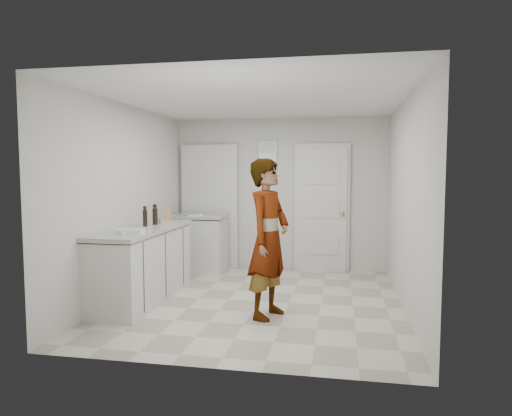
% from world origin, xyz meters
% --- Properties ---
extents(ground, '(4.00, 4.00, 0.00)m').
position_xyz_m(ground, '(0.00, 0.00, 0.00)').
color(ground, gray).
rests_on(ground, ground).
extents(room_shell, '(4.00, 4.00, 4.00)m').
position_xyz_m(room_shell, '(-0.17, 1.95, 1.02)').
color(room_shell, '#A7A69E').
rests_on(room_shell, ground).
extents(main_counter, '(0.64, 1.96, 0.93)m').
position_xyz_m(main_counter, '(-1.45, -0.20, 0.43)').
color(main_counter, silver).
rests_on(main_counter, ground).
extents(side_counter, '(0.84, 0.61, 0.93)m').
position_xyz_m(side_counter, '(-1.25, 1.55, 0.43)').
color(side_counter, silver).
rests_on(side_counter, ground).
extents(person, '(0.61, 0.75, 1.77)m').
position_xyz_m(person, '(0.21, -0.56, 0.89)').
color(person, silver).
rests_on(person, ground).
extents(cake_mix_box, '(0.12, 0.08, 0.17)m').
position_xyz_m(cake_mix_box, '(-1.47, 0.70, 1.01)').
color(cake_mix_box, olive).
rests_on(cake_mix_box, main_counter).
extents(spice_jar, '(0.06, 0.06, 0.09)m').
position_xyz_m(spice_jar, '(-1.36, 0.19, 0.97)').
color(spice_jar, tan).
rests_on(spice_jar, main_counter).
extents(oil_cruet_a, '(0.07, 0.07, 0.28)m').
position_xyz_m(oil_cruet_a, '(-1.42, 0.14, 1.06)').
color(oil_cruet_a, black).
rests_on(oil_cruet_a, main_counter).
extents(oil_cruet_b, '(0.06, 0.06, 0.26)m').
position_xyz_m(oil_cruet_b, '(-1.47, -0.06, 1.05)').
color(oil_cruet_b, black).
rests_on(oil_cruet_b, main_counter).
extents(baking_dish, '(0.33, 0.26, 0.05)m').
position_xyz_m(baking_dish, '(-1.35, -0.74, 0.95)').
color(baking_dish, silver).
rests_on(baking_dish, main_counter).
extents(egg_bowl, '(0.13, 0.13, 0.05)m').
position_xyz_m(egg_bowl, '(-1.40, -0.80, 0.95)').
color(egg_bowl, silver).
rests_on(egg_bowl, main_counter).
extents(papers, '(0.33, 0.37, 0.01)m').
position_xyz_m(papers, '(-1.29, 1.44, 0.93)').
color(papers, white).
rests_on(papers, side_counter).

